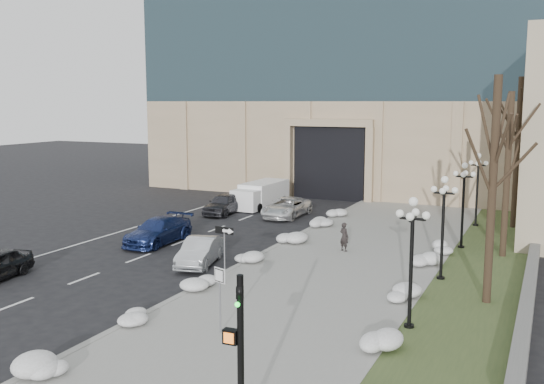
% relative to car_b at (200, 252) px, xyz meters
% --- Properties ---
extents(ground, '(160.00, 160.00, 0.00)m').
position_rel_car_b_xyz_m(ground, '(2.95, -10.24, -0.67)').
color(ground, black).
rests_on(ground, ground).
extents(sidewalk, '(9.00, 40.00, 0.12)m').
position_rel_car_b_xyz_m(sidewalk, '(6.45, 3.76, -0.61)').
color(sidewalk, gray).
rests_on(sidewalk, ground).
extents(curb, '(0.30, 40.00, 0.14)m').
position_rel_car_b_xyz_m(curb, '(1.95, 3.76, -0.60)').
color(curb, gray).
rests_on(curb, ground).
extents(grass_strip, '(4.00, 40.00, 0.10)m').
position_rel_car_b_xyz_m(grass_strip, '(12.95, 3.76, -0.62)').
color(grass_strip, '#384A25').
rests_on(grass_strip, ground).
extents(stone_wall, '(0.50, 30.00, 0.70)m').
position_rel_car_b_xyz_m(stone_wall, '(14.95, 5.76, -0.32)').
color(stone_wall, slate).
rests_on(stone_wall, ground).
extents(car_b, '(2.43, 4.32, 1.35)m').
position_rel_car_b_xyz_m(car_b, '(0.00, 0.00, 0.00)').
color(car_b, '#B8BCC0').
rests_on(car_b, ground).
extents(car_c, '(2.12, 5.03, 1.45)m').
position_rel_car_b_xyz_m(car_c, '(-4.57, 2.94, 0.05)').
color(car_c, navy).
rests_on(car_c, ground).
extents(car_d, '(2.27, 4.89, 1.36)m').
position_rel_car_b_xyz_m(car_d, '(-1.15, 13.29, 0.01)').
color(car_d, silver).
rests_on(car_d, ground).
extents(car_e, '(2.11, 4.49, 1.48)m').
position_rel_car_b_xyz_m(car_e, '(-5.70, 12.46, 0.07)').
color(car_e, '#2F2F34').
rests_on(car_e, ground).
extents(pedestrian, '(0.67, 0.57, 1.55)m').
position_rel_car_b_xyz_m(pedestrian, '(5.72, 5.23, 0.22)').
color(pedestrian, black).
rests_on(pedestrian, sidewalk).
extents(box_truck, '(2.26, 5.97, 1.87)m').
position_rel_car_b_xyz_m(box_truck, '(-4.57, 16.22, 0.24)').
color(box_truck, white).
rests_on(box_truck, ground).
extents(one_way_sign, '(0.98, 0.28, 2.62)m').
position_rel_car_b_xyz_m(one_way_sign, '(2.94, -2.46, 1.49)').
color(one_way_sign, slate).
rests_on(one_way_sign, ground).
extents(keep_sign, '(0.50, 0.21, 2.40)m').
position_rel_car_b_xyz_m(keep_sign, '(5.46, -7.52, 1.09)').
color(keep_sign, slate).
rests_on(keep_sign, ground).
extents(traffic_signal, '(0.69, 0.92, 4.06)m').
position_rel_car_b_xyz_m(traffic_signal, '(9.11, -12.96, 1.34)').
color(traffic_signal, black).
rests_on(traffic_signal, ground).
extents(snow_clump_a, '(1.10, 1.60, 0.36)m').
position_rel_car_b_xyz_m(snow_clump_a, '(2.38, -12.63, -0.37)').
color(snow_clump_a, white).
rests_on(snow_clump_a, sidewalk).
extents(snow_clump_b, '(1.10, 1.60, 0.36)m').
position_rel_car_b_xyz_m(snow_clump_b, '(2.06, -7.97, -0.37)').
color(snow_clump_b, white).
rests_on(snow_clump_b, sidewalk).
extents(snow_clump_c, '(1.10, 1.60, 0.36)m').
position_rel_car_b_xyz_m(snow_clump_c, '(2.52, -3.42, -0.37)').
color(snow_clump_c, white).
rests_on(snow_clump_c, sidewalk).
extents(snow_clump_d, '(1.10, 1.60, 0.36)m').
position_rel_car_b_xyz_m(snow_clump_d, '(2.28, 1.15, -0.37)').
color(snow_clump_d, white).
rests_on(snow_clump_d, sidewalk).
extents(snow_clump_e, '(1.10, 1.60, 0.36)m').
position_rel_car_b_xyz_m(snow_clump_e, '(2.42, 5.91, -0.37)').
color(snow_clump_e, white).
rests_on(snow_clump_e, sidewalk).
extents(snow_clump_f, '(1.10, 1.60, 0.36)m').
position_rel_car_b_xyz_m(snow_clump_f, '(2.33, 10.83, -0.37)').
color(snow_clump_f, white).
rests_on(snow_clump_f, sidewalk).
extents(snow_clump_g, '(1.10, 1.60, 0.36)m').
position_rel_car_b_xyz_m(snow_clump_g, '(2.14, 14.30, -0.37)').
color(snow_clump_g, white).
rests_on(snow_clump_g, sidewalk).
extents(snow_clump_h, '(1.10, 1.60, 0.36)m').
position_rel_car_b_xyz_m(snow_clump_h, '(10.72, -6.79, -0.37)').
color(snow_clump_h, white).
rests_on(snow_clump_h, sidewalk).
extents(snow_clump_i, '(1.10, 1.60, 0.36)m').
position_rel_car_b_xyz_m(snow_clump_i, '(10.27, -1.29, -0.37)').
color(snow_clump_i, white).
rests_on(snow_clump_i, sidewalk).
extents(snow_clump_j, '(1.10, 1.60, 0.36)m').
position_rel_car_b_xyz_m(snow_clump_j, '(10.27, 4.28, -0.37)').
color(snow_clump_j, white).
rests_on(snow_clump_j, sidewalk).
extents(snow_clump_k, '(1.10, 1.60, 0.36)m').
position_rel_car_b_xyz_m(snow_clump_k, '(10.55, 7.22, -0.37)').
color(snow_clump_k, white).
rests_on(snow_clump_k, sidewalk).
extents(lamppost_a, '(1.18, 1.18, 4.76)m').
position_rel_car_b_xyz_m(lamppost_a, '(11.25, -4.24, 2.40)').
color(lamppost_a, black).
rests_on(lamppost_a, ground).
extents(lamppost_b, '(1.18, 1.18, 4.76)m').
position_rel_car_b_xyz_m(lamppost_b, '(11.25, 2.26, 2.40)').
color(lamppost_b, black).
rests_on(lamppost_b, ground).
extents(lamppost_c, '(1.18, 1.18, 4.76)m').
position_rel_car_b_xyz_m(lamppost_c, '(11.25, 8.76, 2.40)').
color(lamppost_c, black).
rests_on(lamppost_c, ground).
extents(lamppost_d, '(1.18, 1.18, 4.76)m').
position_rel_car_b_xyz_m(lamppost_d, '(11.25, 15.26, 2.40)').
color(lamppost_d, black).
rests_on(lamppost_d, ground).
extents(tree_near, '(3.20, 3.20, 9.00)m').
position_rel_car_b_xyz_m(tree_near, '(13.45, -0.24, 5.15)').
color(tree_near, black).
rests_on(tree_near, ground).
extents(tree_mid, '(3.20, 3.20, 8.50)m').
position_rel_car_b_xyz_m(tree_mid, '(13.45, 7.76, 4.83)').
color(tree_mid, black).
rests_on(tree_mid, ground).
extents(tree_far, '(3.20, 3.20, 9.50)m').
position_rel_car_b_xyz_m(tree_far, '(13.45, 15.76, 5.48)').
color(tree_far, black).
rests_on(tree_far, ground).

